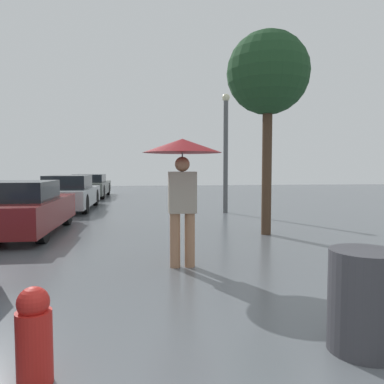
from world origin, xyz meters
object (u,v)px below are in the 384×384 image
(street_lamp, at_px, (226,147))
(fire_hydrant, at_px, (34,336))
(parked_car_third, at_px, (70,193))
(parked_car_second, at_px, (17,209))
(parked_car_farthest, at_px, (90,186))
(pedestrian, at_px, (182,163))
(trash_bin, at_px, (364,301))
(tree, at_px, (268,75))

(street_lamp, distance_m, fire_hydrant, 10.41)
(parked_car_third, xyz_separation_m, fire_hydrant, (1.88, -11.28, -0.24))
(parked_car_second, distance_m, parked_car_farthest, 10.91)
(street_lamp, bearing_deg, pedestrian, -107.88)
(parked_car_second, xyz_separation_m, trash_bin, (4.66, -6.12, -0.16))
(parked_car_second, bearing_deg, fire_hydrant, -71.49)
(trash_bin, height_order, fire_hydrant, trash_bin)
(pedestrian, height_order, parked_car_third, pedestrian)
(parked_car_third, relative_size, trash_bin, 5.25)
(pedestrian, bearing_deg, parked_car_third, 111.20)
(parked_car_farthest, height_order, tree, tree)
(tree, bearing_deg, trash_bin, -100.29)
(pedestrian, height_order, street_lamp, street_lamp)
(pedestrian, height_order, tree, tree)
(trash_bin, relative_size, fire_hydrant, 1.22)
(parked_car_second, xyz_separation_m, parked_car_third, (0.22, 5.01, 0.01))
(parked_car_second, distance_m, street_lamp, 6.72)
(parked_car_second, relative_size, fire_hydrant, 5.67)
(tree, xyz_separation_m, trash_bin, (-0.97, -5.35, -3.15))
(parked_car_farthest, bearing_deg, pedestrian, -76.88)
(parked_car_farthest, bearing_deg, fire_hydrant, -83.46)
(pedestrian, relative_size, parked_car_second, 0.50)
(parked_car_farthest, bearing_deg, trash_bin, -75.11)
(trash_bin, bearing_deg, parked_car_third, 111.76)
(parked_car_second, height_order, fire_hydrant, parked_car_second)
(tree, bearing_deg, fire_hydrant, -122.72)
(parked_car_third, xyz_separation_m, street_lamp, (5.38, -1.66, 1.61))
(parked_car_farthest, relative_size, tree, 1.01)
(pedestrian, height_order, parked_car_farthest, pedestrian)
(parked_car_farthest, xyz_separation_m, tree, (5.50, -11.68, 3.00))
(parked_car_second, relative_size, parked_car_third, 0.89)
(parked_car_second, xyz_separation_m, parked_car_farthest, (0.13, 10.91, -0.01))
(parked_car_third, bearing_deg, pedestrian, -68.80)
(parked_car_third, bearing_deg, street_lamp, -17.12)
(tree, xyz_separation_m, fire_hydrant, (-3.53, -5.50, -3.23))
(street_lamp, bearing_deg, parked_car_farthest, 125.91)
(pedestrian, relative_size, trash_bin, 2.31)
(parked_car_third, xyz_separation_m, tree, (5.41, -5.78, 2.98))
(parked_car_third, relative_size, tree, 0.97)
(fire_hydrant, bearing_deg, parked_car_second, 108.51)
(tree, distance_m, street_lamp, 4.35)
(pedestrian, distance_m, parked_car_farthest, 14.64)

